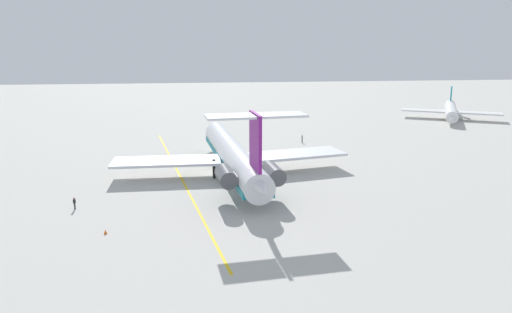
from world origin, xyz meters
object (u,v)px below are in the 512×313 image
at_px(airliner_far_left, 451,111).
at_px(ground_crew_near_tail, 74,202).
at_px(ground_crew_near_nose, 302,138).
at_px(safety_cone_nose, 105,232).
at_px(main_jetliner, 234,156).

bearing_deg(airliner_far_left, ground_crew_near_tail, -27.12).
relative_size(ground_crew_near_nose, safety_cone_nose, 3.28).
bearing_deg(ground_crew_near_nose, safety_cone_nose, -153.79).
distance_m(ground_crew_near_nose, safety_cone_nose, 59.33).
bearing_deg(safety_cone_nose, main_jetliner, 143.04).
bearing_deg(safety_cone_nose, ground_crew_near_nose, 144.78).
bearing_deg(ground_crew_near_nose, ground_crew_near_tail, -164.16).
distance_m(airliner_far_left, ground_crew_near_tail, 110.73).
height_order(airliner_far_left, ground_crew_near_nose, airliner_far_left).
bearing_deg(ground_crew_near_tail, main_jetliner, 69.38).
relative_size(airliner_far_left, ground_crew_near_tail, 15.32).
bearing_deg(main_jetliner, ground_crew_near_tail, 114.14).
height_order(main_jetliner, airliner_far_left, main_jetliner).
xyz_separation_m(ground_crew_near_nose, safety_cone_nose, (48.46, -34.21, -0.87)).
xyz_separation_m(ground_crew_near_nose, ground_crew_near_tail, (39.20, -40.01, -0.04)).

